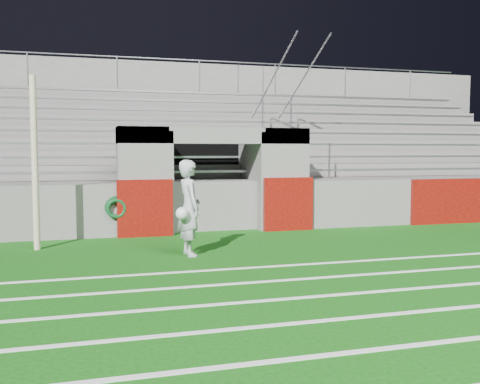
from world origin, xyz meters
name	(u,v)px	position (x,y,z in m)	size (l,w,h in m)	color
ground	(256,256)	(0.00, 0.00, 0.00)	(90.00, 90.00, 0.00)	#0F4C0C
field_post	(35,163)	(-4.11, 1.88, 1.77)	(0.13, 0.13, 3.54)	beige
field_markings	(402,347)	(0.00, -5.00, 0.01)	(28.00, 8.09, 0.01)	white
stadium_structure	(184,167)	(0.00, 7.97, 1.49)	(26.00, 8.48, 5.42)	slate
goalkeeper_with_ball	(189,208)	(-1.22, 0.40, 0.92)	(0.57, 0.77, 1.85)	#B2B6BC
hose_coil	(116,208)	(-2.46, 2.93, 0.71)	(0.52, 0.14, 0.53)	#0C3D1A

